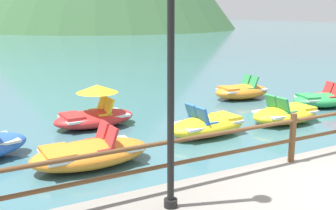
% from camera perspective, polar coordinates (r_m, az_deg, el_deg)
% --- Properties ---
extents(ground_plane, '(200.00, 200.00, 0.00)m').
position_cam_1_polar(ground_plane, '(44.25, -21.45, 7.94)').
color(ground_plane, '#3D6B75').
extents(dock_railing, '(23.92, 0.12, 0.95)m').
position_cam_1_polar(dock_railing, '(8.02, 17.06, -3.66)').
color(dock_railing, brown).
rests_on(dock_railing, promenade_dock).
extents(lamp_post, '(0.28, 0.28, 4.26)m').
position_cam_1_polar(lamp_post, '(5.50, 0.40, 10.42)').
color(lamp_post, black).
rests_on(lamp_post, promenade_dock).
extents(pedal_boat_1, '(2.38, 1.33, 1.20)m').
position_cam_1_polar(pedal_boat_1, '(11.71, -10.26, -1.15)').
color(pedal_boat_1, red).
rests_on(pedal_boat_1, ground).
extents(pedal_boat_2, '(2.26, 1.24, 0.85)m').
position_cam_1_polar(pedal_boat_2, '(12.42, 16.13, -1.20)').
color(pedal_boat_2, yellow).
rests_on(pedal_boat_2, ground).
extents(pedal_boat_3, '(2.37, 1.29, 0.86)m').
position_cam_1_polar(pedal_boat_3, '(10.78, 5.60, -2.81)').
color(pedal_boat_3, yellow).
rests_on(pedal_boat_3, ground).
extents(pedal_boat_4, '(2.39, 1.65, 0.82)m').
position_cam_1_polar(pedal_boat_4, '(14.94, 20.84, 0.73)').
color(pedal_boat_4, green).
rests_on(pedal_boat_4, ground).
extents(pedal_boat_5, '(2.27, 1.38, 0.87)m').
position_cam_1_polar(pedal_boat_5, '(15.48, 10.24, 1.91)').
color(pedal_boat_5, orange).
rests_on(pedal_boat_5, ground).
extents(pedal_boat_7, '(2.59, 1.34, 0.86)m').
position_cam_1_polar(pedal_boat_7, '(8.80, -10.85, -6.65)').
color(pedal_boat_7, orange).
rests_on(pedal_boat_7, ground).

